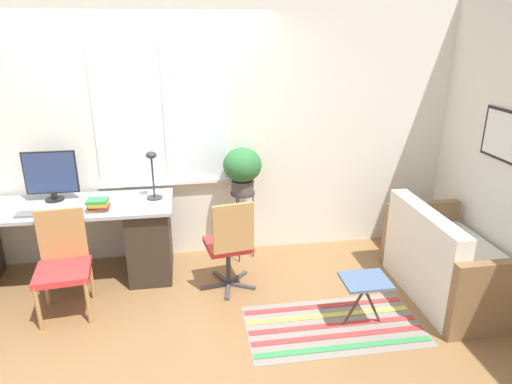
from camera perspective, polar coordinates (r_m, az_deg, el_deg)
name	(u,v)px	position (r m, az deg, el deg)	size (l,w,h in m)	color
ground_plane	(152,291)	(4.52, -12.90, -11.95)	(14.00, 14.00, 0.00)	olive
wall_back_with_window	(146,132)	(4.73, -13.55, 7.29)	(9.00, 0.12, 2.70)	white
wall_right_with_picture	(489,139)	(4.87, 27.08, 5.92)	(0.08, 9.00, 2.70)	white
desk	(59,241)	(4.78, -23.38, -5.64)	(2.18, 0.70, 0.78)	#9EA3A8
monitor	(51,175)	(4.72, -24.25, 1.92)	(0.48, 0.17, 0.48)	black
keyboard	(40,213)	(4.49, -25.34, -2.43)	(0.42, 0.13, 0.02)	slate
mouse	(73,212)	(4.40, -21.86, -2.28)	(0.04, 0.06, 0.03)	black
desk_lamp	(152,168)	(4.45, -12.85, 2.91)	(0.15, 0.15, 0.47)	#2D2D33
book_stack	(98,205)	(4.37, -19.16, -1.50)	(0.21, 0.16, 0.11)	olive
desk_chair_wooden	(63,262)	(4.26, -22.99, -8.07)	(0.48, 0.49, 0.89)	#B2844C
office_chair_swivel	(230,243)	(4.21, -3.30, -6.43)	(0.52, 0.52, 0.92)	#47474C
couch_loveseat	(448,265)	(4.58, 22.90, -8.40)	(0.78, 1.34, 0.85)	white
plant_stand	(243,202)	(4.72, -1.67, -1.22)	(0.25, 0.25, 0.75)	#333338
potted_plant	(242,167)	(4.59, -1.71, 3.09)	(0.39, 0.39, 0.47)	#514C47
floor_rug_striped	(334,325)	(4.02, 9.67, -16.12)	(1.46, 0.77, 0.01)	gray
folding_stool	(365,284)	(3.89, 13.49, -11.14)	(0.38, 0.32, 0.43)	slate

